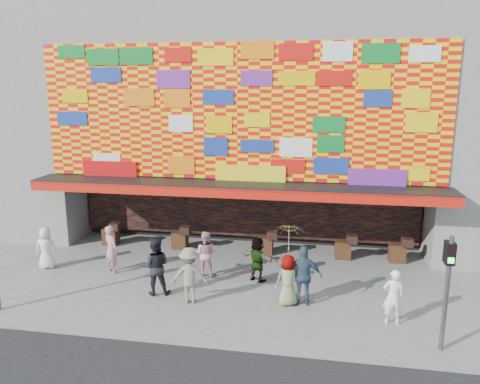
# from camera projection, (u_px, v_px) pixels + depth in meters

# --- Properties ---
(ground) EXTENTS (90.00, 90.00, 0.00)m
(ground) POSITION_uv_depth(u_px,v_px,m) (214.00, 303.00, 14.27)
(ground) COLOR slate
(ground) RESTS_ON ground
(shop_building) EXTENTS (15.20, 9.40, 10.00)m
(shop_building) POSITION_uv_depth(u_px,v_px,m) (254.00, 114.00, 20.96)
(shop_building) COLOR gray
(shop_building) RESTS_ON ground
(signal_right) EXTENTS (0.22, 0.20, 3.00)m
(signal_right) POSITION_uv_depth(u_px,v_px,m) (448.00, 281.00, 11.37)
(signal_right) COLOR #59595B
(signal_right) RESTS_ON ground
(ped_a) EXTENTS (0.86, 0.68, 1.53)m
(ped_a) POSITION_uv_depth(u_px,v_px,m) (46.00, 248.00, 16.88)
(ped_a) COLOR white
(ped_a) RESTS_ON ground
(ped_b) EXTENTS (0.75, 0.68, 1.73)m
(ped_b) POSITION_uv_depth(u_px,v_px,m) (111.00, 249.00, 16.49)
(ped_b) COLOR #C47E85
(ped_b) RESTS_ON ground
(ped_c) EXTENTS (1.05, 0.91, 1.87)m
(ped_c) POSITION_uv_depth(u_px,v_px,m) (155.00, 266.00, 14.74)
(ped_c) COLOR black
(ped_c) RESTS_ON ground
(ped_d) EXTENTS (1.25, 0.88, 1.75)m
(ped_d) POSITION_uv_depth(u_px,v_px,m) (190.00, 275.00, 14.17)
(ped_d) COLOR gray
(ped_d) RESTS_ON ground
(ped_e) EXTENTS (1.11, 0.51, 1.86)m
(ped_e) POSITION_uv_depth(u_px,v_px,m) (304.00, 276.00, 14.01)
(ped_e) COLOR #374F61
(ped_e) RESTS_ON ground
(ped_f) EXTENTS (1.48, 1.01, 1.53)m
(ped_f) POSITION_uv_depth(u_px,v_px,m) (258.00, 259.00, 15.79)
(ped_f) COLOR gray
(ped_f) RESTS_ON ground
(ped_g) EXTENTS (0.91, 0.79, 1.58)m
(ped_g) POSITION_uv_depth(u_px,v_px,m) (288.00, 280.00, 14.03)
(ped_g) COLOR gray
(ped_g) RESTS_ON ground
(ped_h) EXTENTS (0.60, 0.42, 1.60)m
(ped_h) POSITION_uv_depth(u_px,v_px,m) (393.00, 297.00, 12.92)
(ped_h) COLOR white
(ped_h) RESTS_ON ground
(ped_i) EXTENTS (0.83, 0.67, 1.60)m
(ped_i) POSITION_uv_depth(u_px,v_px,m) (205.00, 254.00, 16.23)
(ped_i) COLOR pink
(ped_i) RESTS_ON ground
(parasol) EXTENTS (1.03, 1.04, 1.76)m
(parasol) POSITION_uv_depth(u_px,v_px,m) (289.00, 239.00, 13.73)
(parasol) COLOR beige
(parasol) RESTS_ON ground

